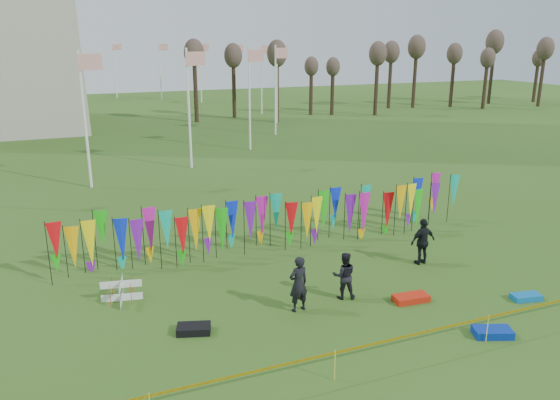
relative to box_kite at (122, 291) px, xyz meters
name	(u,v)px	position (x,y,z in m)	size (l,w,h in m)	color
ground	(370,334)	(6.73, -5.04, -0.39)	(160.00, 160.00, 0.00)	#2B4B15
banner_row	(282,217)	(7.01, 2.79, 0.93)	(18.64, 0.64, 2.20)	black
caution_tape_near	(396,340)	(6.51, -6.70, 0.39)	(26.00, 0.02, 0.90)	#EAB904
tree_line	(414,59)	(38.73, 38.96, 5.78)	(53.92, 1.92, 7.84)	#3A2C1D
box_kite	(122,291)	(0.00, 0.00, 0.00)	(0.70, 0.70, 0.78)	red
person_left	(298,284)	(5.32, -2.83, 0.56)	(0.69, 0.51, 1.90)	black
person_mid	(344,276)	(7.14, -2.58, 0.44)	(0.81, 0.50, 1.67)	black
person_right	(423,241)	(11.43, -1.10, 0.55)	(1.10, 0.63, 1.88)	black
kite_bag_blue	(492,332)	(10.12, -6.49, -0.27)	(1.13, 0.59, 0.24)	#0A2EA6
kite_bag_red	(411,298)	(9.15, -3.67, -0.28)	(1.21, 0.56, 0.22)	red
kite_bag_black	(194,329)	(1.79, -2.94, -0.27)	(1.02, 0.59, 0.24)	black
kite_bag_teal	(526,297)	(12.91, -5.04, -0.29)	(1.01, 0.48, 0.19)	#0D6ABB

